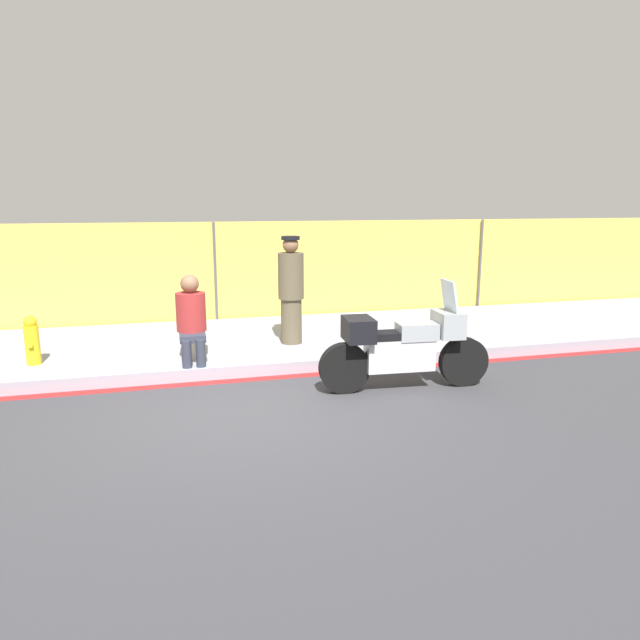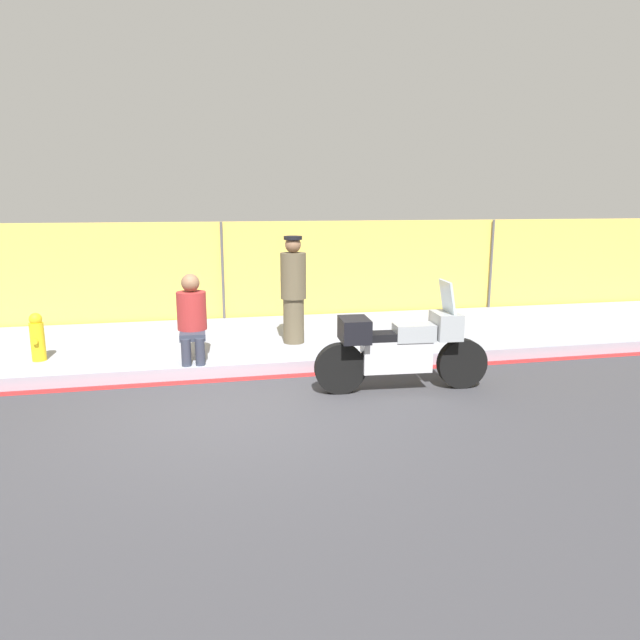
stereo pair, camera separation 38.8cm
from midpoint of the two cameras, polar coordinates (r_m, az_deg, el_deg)
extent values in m
plane|color=#38383D|center=(6.95, -8.68, -9.00)|extent=(120.00, 120.00, 0.00)
cube|color=#8E93A3|center=(9.76, -10.57, -2.38)|extent=(42.24, 3.35, 0.18)
cube|color=red|center=(8.09, -9.61, -5.98)|extent=(42.24, 0.18, 0.01)
cube|color=gold|center=(11.32, -11.42, 4.39)|extent=(40.13, 0.08, 2.06)
cylinder|color=#4C4C51|center=(11.22, -11.39, 4.32)|extent=(0.05, 0.05, 2.06)
cylinder|color=#4C4C51|center=(12.86, 14.89, 5.10)|extent=(0.05, 0.05, 2.06)
cylinder|color=black|center=(7.89, 12.79, -4.08)|extent=(0.67, 0.19, 0.66)
cylinder|color=black|center=(7.40, 0.95, -4.84)|extent=(0.67, 0.19, 0.66)
cube|color=silver|center=(7.54, 6.49, -3.45)|extent=(0.92, 0.34, 0.43)
cube|color=#999EA3|center=(7.54, 8.22, -1.13)|extent=(0.54, 0.34, 0.22)
cube|color=black|center=(7.45, 5.81, -1.54)|extent=(0.62, 0.32, 0.10)
cube|color=#999EA3|center=(7.67, 11.27, -0.40)|extent=(0.35, 0.50, 0.34)
cube|color=silver|center=(7.60, 11.39, 2.40)|extent=(0.13, 0.43, 0.42)
cube|color=black|center=(7.31, 2.35, -0.94)|extent=(0.39, 0.53, 0.30)
cylinder|color=brown|center=(9.26, -4.08, -0.09)|extent=(0.34, 0.34, 0.73)
cylinder|color=brown|center=(9.13, -4.15, 4.41)|extent=(0.41, 0.41, 0.73)
sphere|color=brown|center=(9.08, -4.20, 7.50)|extent=(0.25, 0.25, 0.25)
cylinder|color=black|center=(9.07, -4.21, 8.19)|extent=(0.29, 0.29, 0.06)
cylinder|color=#2D3342|center=(8.16, -14.52, -3.33)|extent=(0.14, 0.14, 0.39)
cylinder|color=#2D3342|center=(8.16, -13.18, -3.26)|extent=(0.14, 0.14, 0.39)
cube|color=#2D3342|center=(8.30, -13.94, -1.66)|extent=(0.36, 0.39, 0.10)
cylinder|color=maroon|center=(8.42, -14.08, 0.80)|extent=(0.42, 0.42, 0.55)
sphere|color=brown|center=(8.36, -14.22, 3.54)|extent=(0.26, 0.26, 0.26)
cylinder|color=gold|center=(9.10, -27.92, -2.23)|extent=(0.20, 0.20, 0.56)
sphere|color=gold|center=(9.04, -28.12, -0.17)|extent=(0.18, 0.18, 0.18)
cylinder|color=gold|center=(8.99, -28.08, -2.22)|extent=(0.07, 0.08, 0.07)
camera|label=1|loc=(0.19, -91.32, -0.28)|focal=32.00mm
camera|label=2|loc=(0.19, 88.68, 0.28)|focal=32.00mm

